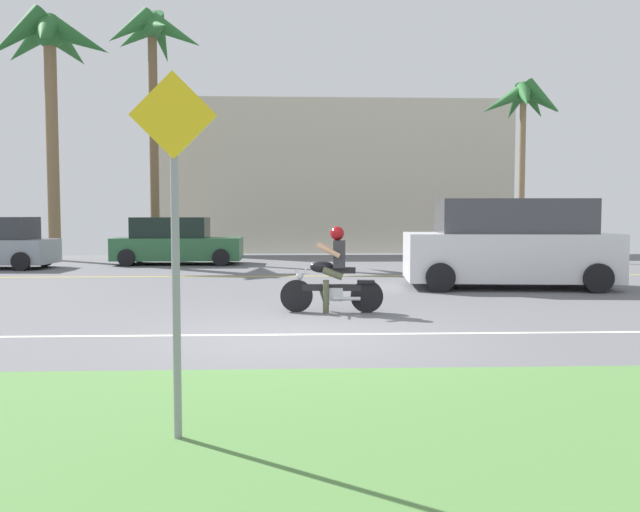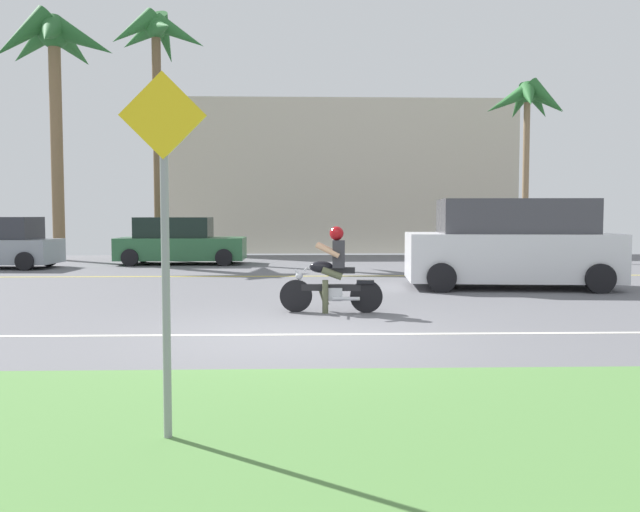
# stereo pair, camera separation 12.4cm
# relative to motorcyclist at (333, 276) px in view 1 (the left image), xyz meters

# --- Properties ---
(ground) EXTENTS (56.00, 30.00, 0.04)m
(ground) POSITION_rel_motorcyclist_xyz_m (-0.63, 0.81, -0.65)
(ground) COLOR slate
(grass_median) EXTENTS (56.00, 3.80, 0.06)m
(grass_median) POSITION_rel_motorcyclist_xyz_m (-0.63, -6.29, -0.60)
(grass_median) COLOR #548442
(grass_median) RESTS_ON ground
(lane_line_near) EXTENTS (50.40, 0.12, 0.01)m
(lane_line_near) POSITION_rel_motorcyclist_xyz_m (-0.63, -2.10, -0.62)
(lane_line_near) COLOR silver
(lane_line_near) RESTS_ON ground
(lane_line_far) EXTENTS (50.40, 0.12, 0.01)m
(lane_line_far) POSITION_rel_motorcyclist_xyz_m (-0.63, 6.58, -0.62)
(lane_line_far) COLOR yellow
(lane_line_far) RESTS_ON ground
(motorcyclist) EXTENTS (1.78, 0.58, 1.49)m
(motorcyclist) POSITION_rel_motorcyclist_xyz_m (0.00, 0.00, 0.00)
(motorcyclist) COLOR black
(motorcyclist) RESTS_ON ground
(suv_nearby) EXTENTS (4.96, 2.55, 2.03)m
(suv_nearby) POSITION_rel_motorcyclist_xyz_m (4.31, 3.67, 0.36)
(suv_nearby) COLOR silver
(suv_nearby) RESTS_ON ground
(parked_car_1) EXTENTS (4.23, 2.00, 1.58)m
(parked_car_1) POSITION_rel_motorcyclist_xyz_m (-4.61, 11.09, 0.11)
(parked_car_1) COLOR #2D663D
(parked_car_1) RESTS_ON ground
(palm_tree_0) EXTENTS (4.63, 4.77, 9.05)m
(palm_tree_0) POSITION_rel_motorcyclist_xyz_m (-9.40, 13.07, 6.83)
(palm_tree_0) COLOR brown
(palm_tree_0) RESTS_ON ground
(palm_tree_1) EXTENTS (3.13, 3.14, 6.59)m
(palm_tree_1) POSITION_rel_motorcyclist_xyz_m (7.78, 12.73, 5.00)
(palm_tree_1) COLOR #846B4C
(palm_tree_1) RESTS_ON ground
(palm_tree_2) EXTENTS (3.57, 3.55, 9.13)m
(palm_tree_2) POSITION_rel_motorcyclist_xyz_m (-5.71, 13.05, 6.98)
(palm_tree_2) COLOR brown
(palm_tree_2) RESTS_ON ground
(street_sign) EXTENTS (0.62, 0.06, 2.71)m
(street_sign) POSITION_rel_motorcyclist_xyz_m (-1.53, -6.49, 1.02)
(street_sign) COLOR gray
(street_sign) RESTS_ON ground
(building_far) EXTENTS (15.27, 4.00, 6.62)m
(building_far) POSITION_rel_motorcyclist_xyz_m (1.24, 18.81, 2.68)
(building_far) COLOR beige
(building_far) RESTS_ON ground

